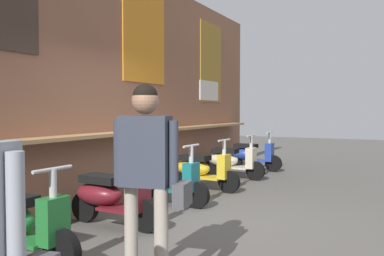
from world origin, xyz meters
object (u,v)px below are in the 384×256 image
object	(u,v)px
scooter_maroon	(109,196)
shopper_with_handbag	(147,162)
scooter_blue	(250,155)
scooter_cream	(230,161)
scooter_green	(18,223)
scooter_teal	(165,180)
scooter_yellow	(201,169)

from	to	relation	value
scooter_maroon	shopper_with_handbag	xyz separation A→B (m)	(-1.31, -1.43, 0.67)
scooter_blue	shopper_with_handbag	xyz separation A→B (m)	(-6.87, -1.43, 0.67)
scooter_cream	scooter_blue	xyz separation A→B (m)	(1.36, 0.00, 0.00)
scooter_maroon	shopper_with_handbag	size ratio (longest dim) A/B	0.82
scooter_green	scooter_teal	world-z (taller)	same
scooter_green	scooter_maroon	world-z (taller)	same
scooter_green	shopper_with_handbag	distance (m)	1.59
scooter_green	scooter_yellow	xyz separation A→B (m)	(4.14, -0.00, 0.00)
scooter_teal	scooter_maroon	bearing A→B (deg)	-88.08
scooter_green	scooter_cream	xyz separation A→B (m)	(5.62, 0.00, 0.00)
scooter_green	scooter_blue	bearing A→B (deg)	91.27
scooter_green	scooter_teal	xyz separation A→B (m)	(2.82, -0.00, 0.00)
scooter_maroon	scooter_cream	distance (m)	4.20
scooter_blue	scooter_teal	bearing A→B (deg)	-90.35
scooter_blue	shopper_with_handbag	world-z (taller)	shopper_with_handbag
scooter_teal	scooter_cream	bearing A→B (deg)	91.92
scooter_maroon	scooter_blue	size ratio (longest dim) A/B	1.00
scooter_teal	shopper_with_handbag	xyz separation A→B (m)	(-2.70, -1.43, 0.67)
scooter_maroon	scooter_yellow	size ratio (longest dim) A/B	1.00
shopper_with_handbag	scooter_blue	bearing A→B (deg)	0.95
scooter_maroon	scooter_yellow	bearing A→B (deg)	92.27
scooter_green	shopper_with_handbag	bearing A→B (deg)	5.98
scooter_maroon	scooter_cream	size ratio (longest dim) A/B	1.00
scooter_green	scooter_blue	world-z (taller)	same
scooter_maroon	scooter_blue	distance (m)	5.56
scooter_maroon	scooter_teal	size ratio (longest dim) A/B	1.00
scooter_yellow	scooter_green	bearing A→B (deg)	-87.41
scooter_teal	scooter_yellow	distance (m)	1.32
scooter_yellow	scooter_maroon	bearing A→B (deg)	-87.41
scooter_teal	scooter_blue	distance (m)	4.16
scooter_maroon	scooter_cream	xyz separation A→B (m)	(4.20, 0.00, 0.00)
scooter_cream	scooter_maroon	bearing A→B (deg)	-89.11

